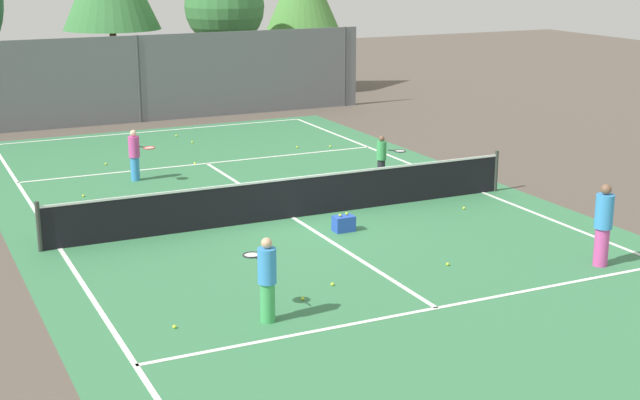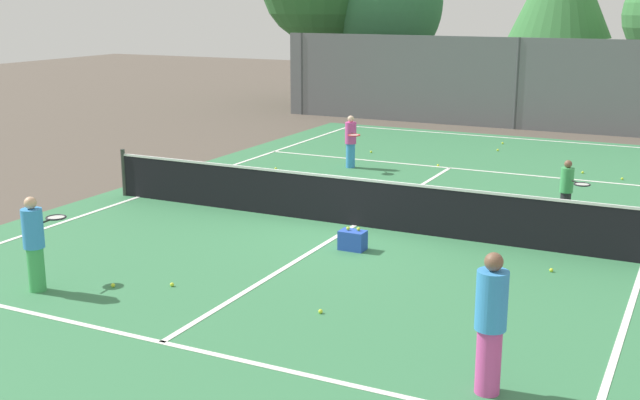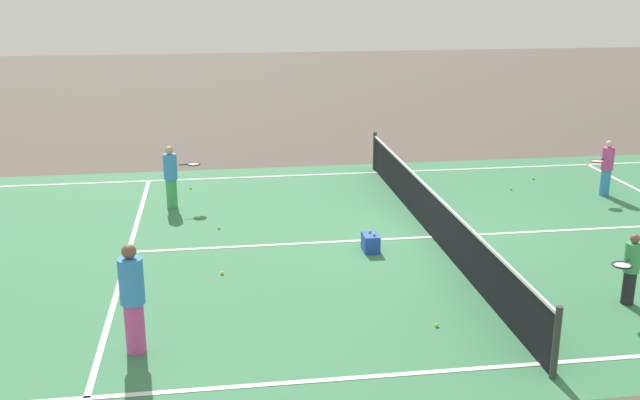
# 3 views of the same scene
# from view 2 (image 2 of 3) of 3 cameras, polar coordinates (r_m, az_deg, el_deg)

# --- Properties ---
(ground_plane) EXTENTS (80.00, 80.00, 0.00)m
(ground_plane) POSITION_cam_2_polar(r_m,az_deg,el_deg) (16.33, 2.49, -1.83)
(ground_plane) COLOR brown
(court_surface) EXTENTS (13.00, 25.00, 0.01)m
(court_surface) POSITION_cam_2_polar(r_m,az_deg,el_deg) (16.33, 2.49, -1.83)
(court_surface) COLOR #387A4C
(court_surface) RESTS_ON ground_plane
(tennis_net) EXTENTS (11.90, 0.10, 1.10)m
(tennis_net) POSITION_cam_2_polar(r_m,az_deg,el_deg) (16.20, 2.51, -0.10)
(tennis_net) COLOR #333833
(tennis_net) RESTS_ON ground_plane
(perimeter_fence) EXTENTS (18.00, 0.12, 3.20)m
(perimeter_fence) POSITION_cam_2_polar(r_m,az_deg,el_deg) (29.22, 13.81, 8.02)
(perimeter_fence) COLOR slate
(perimeter_fence) RESTS_ON ground_plane
(tree_2) EXTENTS (4.48, 4.21, 7.07)m
(tree_2) POSITION_cam_2_polar(r_m,az_deg,el_deg) (34.49, 4.94, 13.83)
(tree_2) COLOR brown
(tree_2) RESTS_ON ground_plane
(player_0) EXTENTS (0.69, 0.84, 1.43)m
(player_0) POSITION_cam_2_polar(r_m,az_deg,el_deg) (21.83, 2.20, 4.22)
(player_0) COLOR #388CD8
(player_0) RESTS_ON ground_plane
(player_1) EXTENTS (0.40, 0.90, 1.53)m
(player_1) POSITION_cam_2_polar(r_m,az_deg,el_deg) (13.28, -19.61, -2.86)
(player_1) COLOR #3FA559
(player_1) RESTS_ON ground_plane
(player_2) EXTENTS (0.73, 0.76, 1.27)m
(player_2) POSITION_cam_2_polar(r_m,az_deg,el_deg) (17.34, 17.14, 0.74)
(player_2) COLOR #232328
(player_2) RESTS_ON ground_plane
(player_3) EXTENTS (0.37, 0.37, 1.72)m
(player_3) POSITION_cam_2_polar(r_m,az_deg,el_deg) (9.48, 12.01, -8.51)
(player_3) COLOR #D14799
(player_3) RESTS_ON ground_plane
(ball_crate) EXTENTS (0.47, 0.31, 0.43)m
(ball_crate) POSITION_cam_2_polar(r_m,az_deg,el_deg) (14.73, 2.33, -2.86)
(ball_crate) COLOR blue
(ball_crate) RESTS_ON ground_plane
(tennis_ball_0) EXTENTS (0.07, 0.07, 0.07)m
(tennis_ball_0) POSITION_cam_2_polar(r_m,az_deg,el_deg) (14.13, 16.10, -4.81)
(tennis_ball_0) COLOR #CCE533
(tennis_ball_0) RESTS_ON ground_plane
(tennis_ball_1) EXTENTS (0.07, 0.07, 0.07)m
(tennis_ball_1) POSITION_cam_2_polar(r_m,az_deg,el_deg) (13.13, -10.47, -5.92)
(tennis_ball_1) COLOR #CCE533
(tennis_ball_1) RESTS_ON ground_plane
(tennis_ball_2) EXTENTS (0.07, 0.07, 0.07)m
(tennis_ball_2) POSITION_cam_2_polar(r_m,az_deg,el_deg) (26.22, 12.84, 3.96)
(tennis_ball_2) COLOR #CCE533
(tennis_ball_2) RESTS_ON ground_plane
(tennis_ball_3) EXTENTS (0.07, 0.07, 0.07)m
(tennis_ball_3) POSITION_cam_2_polar(r_m,az_deg,el_deg) (21.84, 20.66, 1.42)
(tennis_ball_3) COLOR #CCE533
(tennis_ball_3) RESTS_ON ground_plane
(tennis_ball_4) EXTENTS (0.07, 0.07, 0.07)m
(tennis_ball_4) POSITION_cam_2_polar(r_m,az_deg,el_deg) (22.30, 18.15, 1.88)
(tennis_ball_4) COLOR #CCE533
(tennis_ball_4) RESTS_ON ground_plane
(tennis_ball_5) EXTENTS (0.07, 0.07, 0.07)m
(tennis_ball_5) POSITION_cam_2_polar(r_m,az_deg,el_deg) (24.97, 12.51, 3.49)
(tennis_ball_5) COLOR #CCE533
(tennis_ball_5) RESTS_ON ground_plane
(tennis_ball_6) EXTENTS (0.07, 0.07, 0.07)m
(tennis_ball_6) POSITION_cam_2_polar(r_m,az_deg,el_deg) (20.42, -2.35, 1.50)
(tennis_ball_6) COLOR #CCE533
(tennis_ball_6) RESTS_ON ground_plane
(tennis_ball_7) EXTENTS (0.07, 0.07, 0.07)m
(tennis_ball_7) POSITION_cam_2_polar(r_m,az_deg,el_deg) (13.30, -14.49, -5.88)
(tennis_ball_7) COLOR #CCE533
(tennis_ball_7) RESTS_ON ground_plane
(tennis_ball_8) EXTENTS (0.07, 0.07, 0.07)m
(tennis_ball_8) POSITION_cam_2_polar(r_m,az_deg,el_deg) (22.34, 8.38, 2.45)
(tennis_ball_8) COLOR #CCE533
(tennis_ball_8) RESTS_ON ground_plane
(tennis_ball_9) EXTENTS (0.07, 0.07, 0.07)m
(tennis_ball_9) POSITION_cam_2_polar(r_m,az_deg,el_deg) (24.13, 3.65, 3.43)
(tennis_ball_9) COLOR #CCE533
(tennis_ball_9) RESTS_ON ground_plane
(tennis_ball_10) EXTENTS (0.07, 0.07, 0.07)m
(tennis_ball_10) POSITION_cam_2_polar(r_m,az_deg,el_deg) (18.20, 17.68, -0.72)
(tennis_ball_10) COLOR #CCE533
(tennis_ball_10) RESTS_ON ground_plane
(tennis_ball_11) EXTENTS (0.07, 0.07, 0.07)m
(tennis_ball_11) POSITION_cam_2_polar(r_m,az_deg,el_deg) (21.71, -3.16, 2.24)
(tennis_ball_11) COLOR #CCE533
(tennis_ball_11) RESTS_ON ground_plane
(tennis_ball_12) EXTENTS (0.07, 0.07, 0.07)m
(tennis_ball_12) POSITION_cam_2_polar(r_m,az_deg,el_deg) (11.85, 0.04, -7.92)
(tennis_ball_12) COLOR #CCE533
(tennis_ball_12) RESTS_ON ground_plane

